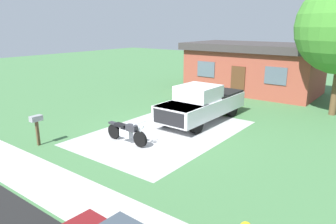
{
  "coord_description": "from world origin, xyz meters",
  "views": [
    {
      "loc": [
        8.43,
        -10.82,
        4.78
      ],
      "look_at": [
        -0.06,
        0.29,
        0.9
      ],
      "focal_mm": 33.68,
      "sensor_mm": 36.0,
      "label": 1
    }
  ],
  "objects_px": {
    "pickup_truck": "(203,103)",
    "neighbor_house": "(253,67)",
    "motorcycle": "(127,132)",
    "mailbox": "(36,122)"
  },
  "relations": [
    {
      "from": "pickup_truck",
      "to": "mailbox",
      "type": "height_order",
      "value": "pickup_truck"
    },
    {
      "from": "pickup_truck",
      "to": "neighbor_house",
      "type": "bearing_deg",
      "value": 96.6
    },
    {
      "from": "pickup_truck",
      "to": "neighbor_house",
      "type": "relative_size",
      "value": 0.59
    },
    {
      "from": "motorcycle",
      "to": "pickup_truck",
      "type": "height_order",
      "value": "pickup_truck"
    },
    {
      "from": "pickup_truck",
      "to": "mailbox",
      "type": "bearing_deg",
      "value": -116.7
    },
    {
      "from": "motorcycle",
      "to": "pickup_truck",
      "type": "bearing_deg",
      "value": 79.58
    },
    {
      "from": "motorcycle",
      "to": "mailbox",
      "type": "distance_m",
      "value": 3.65
    },
    {
      "from": "mailbox",
      "to": "neighbor_house",
      "type": "bearing_deg",
      "value": 80.87
    },
    {
      "from": "pickup_truck",
      "to": "neighbor_house",
      "type": "distance_m",
      "value": 8.82
    },
    {
      "from": "motorcycle",
      "to": "mailbox",
      "type": "height_order",
      "value": "mailbox"
    }
  ]
}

